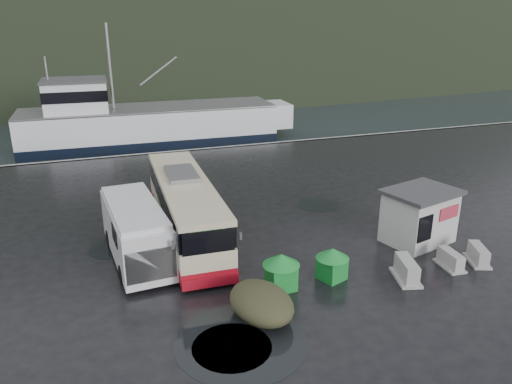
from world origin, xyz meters
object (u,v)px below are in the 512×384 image
object	(u,v)px
waste_bin_left	(281,288)
jersey_barrier_b	(477,262)
jersey_barrier_c	(405,279)
fishing_trawler	(151,129)
coach_bus	(187,236)
ticket_kiosk	(416,241)
white_van	(138,259)
jersey_barrier_a	(449,267)
waste_bin_right	(331,279)
dome_tent	(261,316)

from	to	relation	value
waste_bin_left	jersey_barrier_b	size ratio (longest dim) A/B	0.99
jersey_barrier_c	fishing_trawler	bearing A→B (deg)	100.30
coach_bus	jersey_barrier_c	xyz separation A→B (m)	(7.62, -7.12, 0.00)
jersey_barrier_b	ticket_kiosk	bearing A→B (deg)	113.63
waste_bin_left	coach_bus	bearing A→B (deg)	112.27
white_van	ticket_kiosk	world-z (taller)	white_van
white_van	waste_bin_left	size ratio (longest dim) A/B	4.23
waste_bin_left	jersey_barrier_c	size ratio (longest dim) A/B	0.86
fishing_trawler	ticket_kiosk	bearing A→B (deg)	-72.37
fishing_trawler	jersey_barrier_a	bearing A→B (deg)	-74.09
jersey_barrier_a	jersey_barrier_b	xyz separation A→B (m)	(1.44, -0.04, 0.00)
fishing_trawler	jersey_barrier_c	bearing A→B (deg)	-78.26
white_van	fishing_trawler	world-z (taller)	fishing_trawler
waste_bin_left	jersey_barrier_b	bearing A→B (deg)	-5.20
coach_bus	white_van	world-z (taller)	coach_bus
waste_bin_right	ticket_kiosk	size ratio (longest dim) A/B	0.41
dome_tent	jersey_barrier_a	xyz separation A→B (m)	(8.93, 0.84, 0.00)
coach_bus	waste_bin_right	bearing A→B (deg)	-50.14
dome_tent	ticket_kiosk	size ratio (longest dim) A/B	0.88
jersey_barrier_b	dome_tent	bearing A→B (deg)	-175.59
dome_tent	jersey_barrier_b	xyz separation A→B (m)	(10.37, 0.80, 0.00)
jersey_barrier_b	jersey_barrier_c	size ratio (longest dim) A/B	0.88
white_van	jersey_barrier_a	xyz separation A→B (m)	(12.59, -5.17, 0.00)
coach_bus	jersey_barrier_b	size ratio (longest dim) A/B	7.19
waste_bin_left	fishing_trawler	bearing A→B (deg)	91.36
jersey_barrier_a	jersey_barrier_b	bearing A→B (deg)	-1.47
waste_bin_right	jersey_barrier_c	bearing A→B (deg)	-19.64
coach_bus	jersey_barrier_b	xyz separation A→B (m)	(11.46, -6.91, 0.00)
waste_bin_left	jersey_barrier_a	world-z (taller)	waste_bin_left
ticket_kiosk	jersey_barrier_c	bearing A→B (deg)	-146.99
waste_bin_right	fishing_trawler	size ratio (longest dim) A/B	0.05
white_van	coach_bus	bearing A→B (deg)	29.38
dome_tent	jersey_barrier_a	distance (m)	8.97
ticket_kiosk	fishing_trawler	distance (m)	30.57
waste_bin_right	jersey_barrier_b	distance (m)	6.77
coach_bus	jersey_barrier_b	bearing A→B (deg)	-29.08
jersey_barrier_a	jersey_barrier_b	size ratio (longest dim) A/B	0.96
fishing_trawler	coach_bus	bearing A→B (deg)	-92.55
jersey_barrier_b	fishing_trawler	world-z (taller)	fishing_trawler
jersey_barrier_b	jersey_barrier_c	world-z (taller)	jersey_barrier_c
dome_tent	fishing_trawler	bearing A→B (deg)	88.84
jersey_barrier_c	jersey_barrier_a	bearing A→B (deg)	5.97
waste_bin_right	ticket_kiosk	world-z (taller)	ticket_kiosk
coach_bus	waste_bin_right	xyz separation A→B (m)	(4.74, -6.10, 0.00)
waste_bin_left	jersey_barrier_b	distance (m)	9.01
coach_bus	fishing_trawler	bearing A→B (deg)	88.01
jersey_barrier_b	jersey_barrier_c	distance (m)	3.85
dome_tent	jersey_barrier_a	bearing A→B (deg)	5.36
ticket_kiosk	waste_bin_left	bearing A→B (deg)	178.95
waste_bin_right	jersey_barrier_c	xyz separation A→B (m)	(2.88, -1.03, 0.00)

